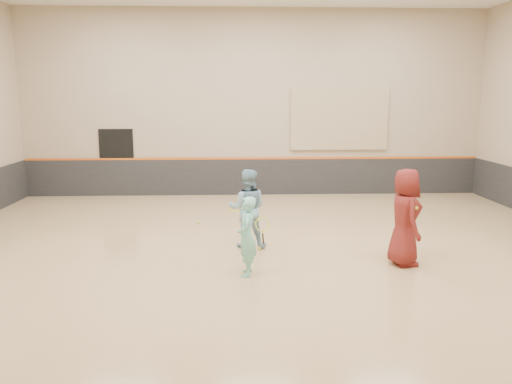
{
  "coord_description": "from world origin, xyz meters",
  "views": [
    {
      "loc": [
        -0.62,
        -10.42,
        3.22
      ],
      "look_at": [
        -0.17,
        0.4,
        1.15
      ],
      "focal_mm": 35.0,
      "sensor_mm": 36.0,
      "label": 1
    }
  ],
  "objects_px": {
    "spare_racket": "(234,209)",
    "young_man": "(405,217)",
    "instructor": "(247,209)",
    "girl": "(247,236)"
  },
  "relations": [
    {
      "from": "girl",
      "to": "young_man",
      "type": "distance_m",
      "value": 3.1
    },
    {
      "from": "girl",
      "to": "instructor",
      "type": "distance_m",
      "value": 1.75
    },
    {
      "from": "girl",
      "to": "instructor",
      "type": "bearing_deg",
      "value": -177.87
    },
    {
      "from": "instructor",
      "to": "spare_racket",
      "type": "bearing_deg",
      "value": -79.44
    },
    {
      "from": "instructor",
      "to": "young_man",
      "type": "distance_m",
      "value": 3.26
    },
    {
      "from": "girl",
      "to": "spare_racket",
      "type": "xyz_separation_m",
      "value": [
        -0.25,
        5.34,
        -0.69
      ]
    },
    {
      "from": "spare_racket",
      "to": "young_man",
      "type": "bearing_deg",
      "value": -55.72
    },
    {
      "from": "girl",
      "to": "spare_racket",
      "type": "relative_size",
      "value": 2.08
    },
    {
      "from": "instructor",
      "to": "young_man",
      "type": "bearing_deg",
      "value": 162.77
    },
    {
      "from": "young_man",
      "to": "spare_racket",
      "type": "distance_m",
      "value": 5.95
    }
  ]
}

